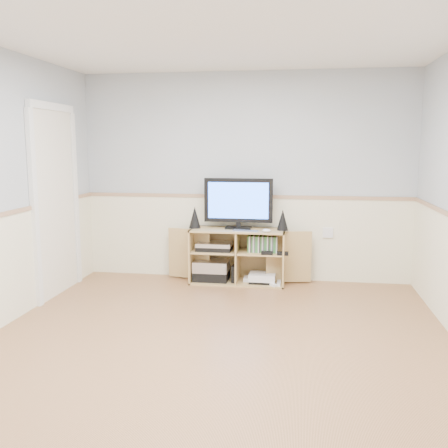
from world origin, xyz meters
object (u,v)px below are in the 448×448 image
(media_cabinet, at_px, (238,255))
(monitor, at_px, (238,202))
(game_consoles, at_px, (261,278))
(keyboard, at_px, (245,231))

(media_cabinet, distance_m, monitor, 0.64)
(monitor, height_order, game_consoles, monitor)
(monitor, bearing_deg, keyboard, -60.14)
(monitor, distance_m, keyboard, 0.38)
(media_cabinet, xyz_separation_m, monitor, (0.00, -0.00, 0.64))
(media_cabinet, distance_m, game_consoles, 0.39)
(game_consoles, bearing_deg, monitor, 168.12)
(monitor, bearing_deg, game_consoles, -11.88)
(monitor, bearing_deg, media_cabinet, 90.00)
(game_consoles, bearing_deg, media_cabinet, 167.44)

